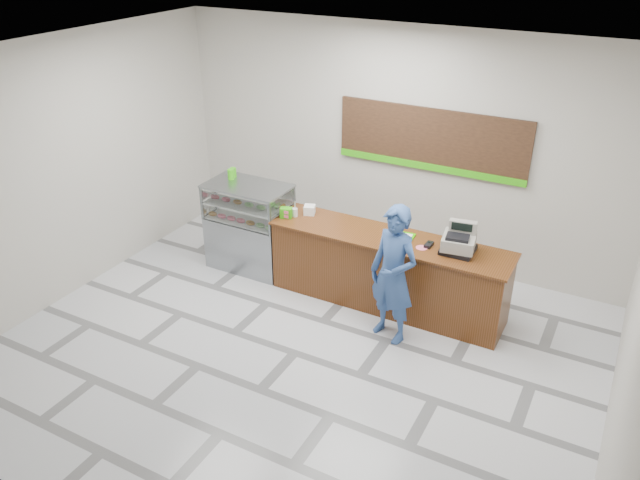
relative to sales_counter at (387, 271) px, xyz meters
The scene contains 16 objects.
floor 1.72m from the sales_counter, 109.54° to the right, with size 7.00×7.00×0.00m, color silver.
back_wall 1.98m from the sales_counter, 110.77° to the left, with size 7.00×7.00×0.00m, color beige.
ceiling 3.41m from the sales_counter, 109.54° to the right, with size 7.00×7.00×0.00m, color silver.
sales_counter is the anchor object (origin of this frame).
display_case 2.23m from the sales_counter, behind, with size 1.22×0.72×1.33m.
menu_board 2.00m from the sales_counter, 90.00° to the left, with size 2.80×0.06×0.90m.
cash_register 1.12m from the sales_counter, ahead, with size 0.46×0.47×0.38m.
card_terminal 0.76m from the sales_counter, ahead, with size 0.08×0.16×0.04m, color black.
serving_tray 0.54m from the sales_counter, 34.67° to the left, with size 0.38×0.29×0.02m.
napkin_box 1.40m from the sales_counter, behind, with size 0.15×0.15×0.13m, color white.
straw_cup 1.52m from the sales_counter, behind, with size 0.08×0.08×0.12m, color silver.
promo_box 1.61m from the sales_counter, behind, with size 0.16×0.11×0.14m, color #38B910.
donut_decal 0.71m from the sales_counter, ahead, with size 0.15×0.15×0.00m, color #F96683.
green_cup_left 2.73m from the sales_counter, behind, with size 0.09×0.09×0.14m, color #38B910.
green_cup_right 2.71m from the sales_counter, behind, with size 0.10×0.10×0.15m, color #38B910.
customer 0.83m from the sales_counter, 62.78° to the right, with size 0.66×0.43×1.80m, color #2E4E8A.
Camera 1 is at (3.19, -5.26, 4.76)m, focal length 35.00 mm.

